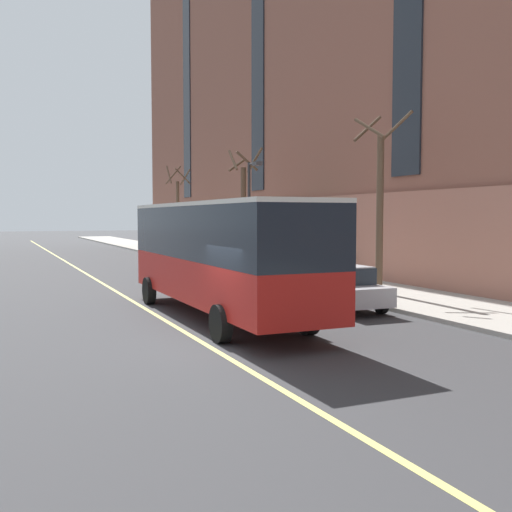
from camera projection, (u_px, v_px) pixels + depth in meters
ground_plane at (240, 343)px, 15.37m from camera, size 260.00×260.00×0.00m
sidewalk at (441, 304)px, 21.81m from camera, size 4.93×160.00×0.15m
city_bus at (219, 252)px, 19.01m from camera, size 2.87×11.76×3.69m
parked_car_red_0 at (206, 260)px, 34.47m from camera, size 1.99×4.40×1.56m
parked_car_red_2 at (266, 272)px, 26.69m from camera, size 1.99×4.78×1.56m
parked_car_silver_3 at (340, 287)px, 20.96m from camera, size 2.01×4.57×1.56m
street_tree_mid_block at (380, 202)px, 24.26m from camera, size 2.08×2.03×7.36m
street_tree_far_uptown at (244, 206)px, 37.29m from camera, size 1.84×1.78×7.38m
street_tree_far_downtown at (178, 209)px, 50.35m from camera, size 1.90×1.95×7.45m
street_lamp at (251, 204)px, 32.75m from camera, size 0.36×1.48×6.08m
lane_centerline at (175, 326)px, 17.76m from camera, size 0.16×140.00×0.01m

